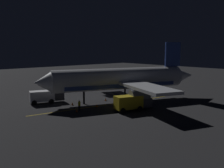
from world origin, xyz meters
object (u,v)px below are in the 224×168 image
Objects in this scene: traffic_cone_near_right at (72,104)px; catering_truck at (132,103)px; ground_crew_worker at (79,105)px; traffic_cone_under_wing at (77,111)px; airliner at (122,80)px; baggage_truck at (45,97)px; traffic_cone_far at (97,106)px; traffic_cone_near_left at (106,100)px.

catering_truck is at bearing -153.49° from traffic_cone_near_right.
ground_crew_worker reaches higher than traffic_cone_under_wing.
baggage_truck is at bearing 56.69° from airliner.
airliner reaches higher than traffic_cone_far.
catering_truck is 3.78× the size of ground_crew_worker.
traffic_cone_near_right is (-4.82, -2.74, -0.97)m from baggage_truck.
traffic_cone_under_wing is 4.62m from traffic_cone_far.
traffic_cone_near_left is at bearing 51.47° from airliner.
catering_truck is 11.95× the size of traffic_cone_near_left.
baggage_truck is 11.79× the size of traffic_cone_near_right.
airliner is at bearing -123.31° from baggage_truck.
ground_crew_worker is at bearing 47.96° from catering_truck.
traffic_cone_far is at bearing -150.35° from baggage_truck.
ground_crew_worker is at bearing -171.51° from baggage_truck.
airliner is 14.87m from baggage_truck.
traffic_cone_near_right is at bearing 29.68° from traffic_cone_far.
catering_truck is 8.97m from traffic_cone_under_wing.
airliner is at bearing -108.64° from traffic_cone_near_right.
airliner is 59.25× the size of traffic_cone_far.
catering_truck is 9.05m from traffic_cone_near_left.
traffic_cone_near_left is (3.05, -8.29, -0.64)m from ground_crew_worker.
catering_truck reaches higher than traffic_cone_near_left.
airliner is at bearing -82.75° from traffic_cone_under_wing.
ground_crew_worker is (5.73, 6.35, -0.42)m from catering_truck.
traffic_cone_near_right and traffic_cone_far have the same top height.
baggage_truck reaches higher than traffic_cone_near_right.
ground_crew_worker is at bearing 161.65° from traffic_cone_near_right.
airliner is 59.25× the size of traffic_cone_near_right.
baggage_truck is 11.79× the size of traffic_cone_near_left.
ground_crew_worker is (-9.03, -1.35, -0.33)m from baggage_truck.
catering_truck reaches higher than traffic_cone_under_wing.
traffic_cone_under_wing is (-9.50, -0.51, -0.97)m from baggage_truck.
airliner is 5.09m from traffic_cone_near_left.
traffic_cone_far is at bearing -83.09° from traffic_cone_under_wing.
baggage_truck is 10.33m from traffic_cone_far.
baggage_truck reaches higher than traffic_cone_under_wing.
traffic_cone_near_left is 1.00× the size of traffic_cone_under_wing.
airliner is at bearing -84.62° from ground_crew_worker.
traffic_cone_near_right is at bearing -18.35° from ground_crew_worker.
baggage_truck is at bearing 8.49° from ground_crew_worker.
baggage_truck is at bearing 3.06° from traffic_cone_under_wing.
ground_crew_worker is 3.16× the size of traffic_cone_near_left.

